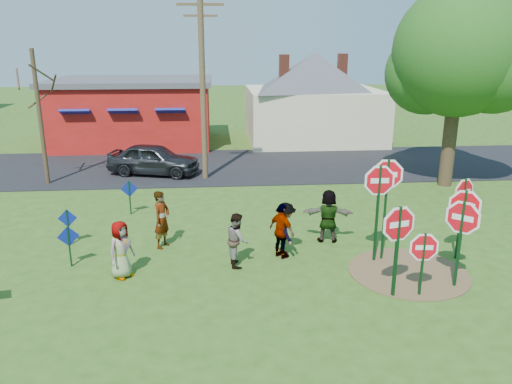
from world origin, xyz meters
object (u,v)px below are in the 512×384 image
stop_sign_b (387,184)px  suv (154,159)px  leafy_tree (462,58)px  person_a (121,250)px  utility_pole (203,85)px  stop_sign_c (464,215)px  person_b (162,219)px  stop_sign_a (398,232)px  stop_sign_d (463,199)px

stop_sign_b → suv: size_ratio=0.73×
suv → leafy_tree: (12.97, -2.80, 4.60)m
stop_sign_b → leafy_tree: (5.39, 7.35, 3.11)m
person_a → leafy_tree: leafy_tree is taller
suv → utility_pole: (2.40, -0.89, 3.46)m
stop_sign_c → person_a: stop_sign_c is taller
utility_pole → stop_sign_c: bearing=-57.8°
stop_sign_c → person_b: size_ratio=1.47×
stop_sign_a → stop_sign_b: (0.42, 2.16, 0.56)m
leafy_tree → stop_sign_d: bearing=-113.3°
suv → utility_pole: 4.30m
stop_sign_a → leafy_tree: (5.81, 9.51, 3.67)m
stop_sign_b → person_a: (-7.22, -0.54, -1.47)m
stop_sign_a → utility_pole: 12.62m
stop_sign_a → stop_sign_c: 2.11m
stop_sign_c → person_b: bearing=-174.8°
utility_pole → stop_sign_d: bearing=-52.0°
stop_sign_a → leafy_tree: size_ratio=0.30×
person_a → stop_sign_c: bearing=-57.6°
person_a → stop_sign_d: bearing=-49.5°
person_a → person_b: bearing=14.2°
person_b → utility_pole: size_ratio=0.22×
person_a → utility_pole: (2.05, 9.79, 3.44)m
stop_sign_d → leafy_tree: size_ratio=0.30×
leafy_tree → suv: bearing=167.8°
utility_pole → leafy_tree: leafy_tree is taller
stop_sign_d → stop_sign_a: bearing=-168.0°
stop_sign_c → utility_pole: (-6.73, 10.66, 2.42)m
stop_sign_c → person_a: (-8.77, 0.87, -1.02)m
stop_sign_a → person_a: stop_sign_a is taller
stop_sign_d → person_b: (-8.51, 1.57, -0.93)m
suv → leafy_tree: 14.04m
suv → leafy_tree: size_ratio=0.51×
utility_pole → leafy_tree: size_ratio=0.96×
suv → utility_pole: utility_pole is taller
stop_sign_a → stop_sign_d: bearing=23.4°
person_b → suv: person_b is taller
stop_sign_b → utility_pole: (-5.18, 9.26, 1.97)m
stop_sign_a → stop_sign_c: (1.97, 0.76, 0.11)m
stop_sign_a → stop_sign_c: stop_sign_c is taller
stop_sign_b → suv: 12.75m
stop_sign_c → leafy_tree: size_ratio=0.31×
stop_sign_d → person_a: bearing=156.5°
suv → stop_sign_d: bearing=-121.0°
stop_sign_b → utility_pole: size_ratio=0.39×
stop_sign_d → utility_pole: utility_pole is taller
person_b → utility_pole: (1.17, 7.82, 3.34)m
stop_sign_b → person_b: 6.65m
person_a → suv: person_a is taller
utility_pole → stop_sign_a: bearing=-67.4°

